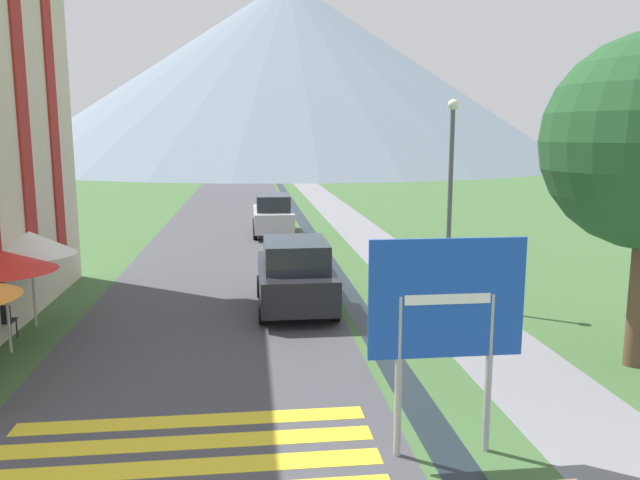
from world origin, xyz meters
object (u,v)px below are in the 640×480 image
at_px(road_sign, 446,314).
at_px(cafe_umbrella_middle_red, 3,261).
at_px(cafe_umbrella_rear_white, 30,243).
at_px(streetlamp, 450,186).
at_px(cafe_chair_far_left, 3,319).
at_px(parked_car_near, 295,274).
at_px(parked_car_far, 273,215).

distance_m(road_sign, cafe_umbrella_middle_red, 9.12).
distance_m(cafe_umbrella_rear_white, streetlamp, 10.25).
xyz_separation_m(road_sign, cafe_chair_far_left, (-7.98, 5.74, -1.53)).
xyz_separation_m(parked_car_near, parked_car_far, (-0.09, 12.11, -0.00)).
distance_m(road_sign, cafe_umbrella_rear_white, 10.30).
bearing_deg(parked_car_far, road_sign, -85.39).
bearing_deg(streetlamp, cafe_chair_far_left, -170.55).
distance_m(cafe_chair_far_left, streetlamp, 10.92).
relative_size(parked_car_near, cafe_umbrella_middle_red, 1.89).
bearing_deg(parked_car_near, cafe_umbrella_rear_white, -172.73).
relative_size(road_sign, cafe_umbrella_rear_white, 1.37).
distance_m(cafe_umbrella_middle_red, cafe_umbrella_rear_white, 1.83).
distance_m(parked_car_far, streetlamp, 13.13).
xyz_separation_m(parked_car_near, streetlamp, (3.98, -0.17, 2.24)).
distance_m(road_sign, streetlamp, 7.95).
xyz_separation_m(parked_car_far, cafe_umbrella_middle_red, (-6.01, -14.73, 1.02)).
xyz_separation_m(parked_car_far, cafe_umbrella_rear_white, (-6.09, -12.90, 1.08)).
bearing_deg(cafe_chair_far_left, streetlamp, 33.42).
xyz_separation_m(cafe_chair_far_left, cafe_umbrella_rear_white, (0.30, 1.12, 1.48)).
distance_m(parked_car_far, cafe_umbrella_middle_red, 15.94).
distance_m(parked_car_far, cafe_chair_far_left, 15.41).
bearing_deg(cafe_umbrella_middle_red, cafe_umbrella_rear_white, 92.55).
bearing_deg(parked_car_far, parked_car_near, -89.57).
relative_size(cafe_umbrella_middle_red, cafe_umbrella_rear_white, 0.95).
xyz_separation_m(parked_car_far, cafe_chair_far_left, (-6.39, -14.02, -0.40)).
height_order(cafe_umbrella_rear_white, streetlamp, streetlamp).
bearing_deg(cafe_umbrella_middle_red, parked_car_near, 23.23).
height_order(parked_car_far, cafe_chair_far_left, parked_car_far).
xyz_separation_m(cafe_umbrella_middle_red, cafe_umbrella_rear_white, (-0.08, 1.83, 0.06)).
distance_m(road_sign, cafe_chair_far_left, 9.95).
height_order(parked_car_near, cafe_umbrella_middle_red, cafe_umbrella_middle_red).
bearing_deg(cafe_chair_far_left, cafe_umbrella_rear_white, 99.10).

